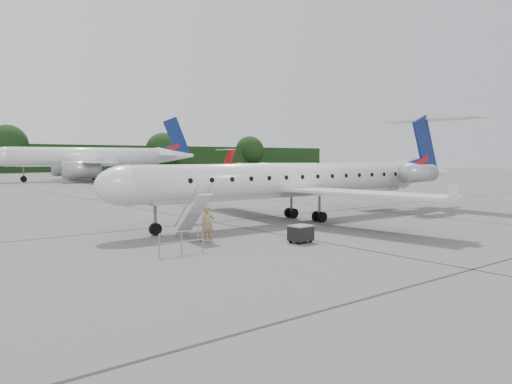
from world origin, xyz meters
TOP-DOWN VIEW (x-y plane):
  - ground at (0.00, 0.00)m, footprint 320.00×320.00m
  - main_regional_jet at (-0.12, 4.21)m, footprint 30.31×22.06m
  - airstair at (-9.24, 2.00)m, footprint 0.89×2.49m
  - passenger at (-9.26, 0.61)m, footprint 0.77×0.64m
  - safety_railing at (-11.79, -1.19)m, footprint 2.20×0.14m
  - baggage_cart at (-5.63, -2.28)m, footprint 1.16×0.97m
  - bg_narrowbody at (9.67, 69.32)m, footprint 36.99×29.35m
  - bg_regional_right at (48.88, 61.71)m, footprint 26.56×22.23m

SIDE VIEW (x-z plane):
  - ground at x=0.00m, z-range 0.00..0.00m
  - baggage_cart at x=-5.63m, z-range 0.00..0.94m
  - safety_railing at x=-11.79m, z-range 0.00..1.00m
  - passenger at x=-9.26m, z-range 0.00..1.81m
  - airstair at x=-9.24m, z-range 0.00..2.41m
  - bg_regional_right at x=48.88m, z-range 0.00..5.99m
  - main_regional_jet at x=-0.12m, z-range 0.00..7.68m
  - bg_narrowbody at x=9.67m, z-range 0.00..11.99m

